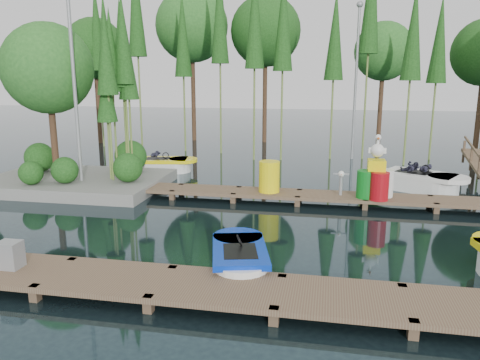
% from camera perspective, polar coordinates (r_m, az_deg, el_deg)
% --- Properties ---
extents(ground_plane, '(90.00, 90.00, 0.00)m').
position_cam_1_polar(ground_plane, '(12.97, -2.60, -5.13)').
color(ground_plane, '#1B2D33').
extents(near_dock, '(18.00, 1.50, 0.50)m').
position_cam_1_polar(near_dock, '(8.87, -9.58, -12.35)').
color(near_dock, brown).
rests_on(near_dock, ground).
extents(far_dock, '(15.00, 1.20, 0.50)m').
position_cam_1_polar(far_dock, '(15.10, 3.31, -1.67)').
color(far_dock, brown).
rests_on(far_dock, ground).
extents(island, '(6.20, 4.20, 6.75)m').
position_cam_1_polar(island, '(17.88, -20.39, 9.38)').
color(island, gray).
rests_on(island, ground).
extents(tree_screen, '(34.42, 18.53, 10.31)m').
position_cam_1_polar(tree_screen, '(23.24, -1.48, 17.96)').
color(tree_screen, '#472E1E').
rests_on(tree_screen, ground).
extents(lamp_island, '(0.30, 0.30, 7.25)m').
position_cam_1_polar(lamp_island, '(16.78, -19.70, 12.96)').
color(lamp_island, gray).
rests_on(lamp_island, ground).
extents(lamp_rear, '(0.30, 0.30, 7.25)m').
position_cam_1_polar(lamp_rear, '(23.03, 14.01, 13.03)').
color(lamp_rear, gray).
rests_on(lamp_rear, ground).
extents(boat_blue, '(1.64, 2.61, 0.81)m').
position_cam_1_polar(boat_blue, '(9.80, -0.06, -9.67)').
color(boat_blue, white).
rests_on(boat_blue, ground).
extents(boat_yellow_far, '(2.83, 1.65, 1.33)m').
position_cam_1_polar(boat_yellow_far, '(19.88, -9.31, 1.82)').
color(boat_yellow_far, white).
rests_on(boat_yellow_far, ground).
extents(boat_white_far, '(3.26, 2.64, 1.41)m').
position_cam_1_polar(boat_white_far, '(17.59, 21.17, -0.17)').
color(boat_white_far, white).
rests_on(boat_white_far, ground).
extents(utility_cabinet, '(0.43, 0.36, 0.53)m').
position_cam_1_polar(utility_cabinet, '(10.19, -26.27, -8.17)').
color(utility_cabinet, gray).
rests_on(utility_cabinet, near_dock).
extents(yellow_barrel, '(0.66, 0.66, 0.99)m').
position_cam_1_polar(yellow_barrel, '(14.96, 3.58, 0.42)').
color(yellow_barrel, '#FFE90D').
rests_on(yellow_barrel, far_dock).
extents(drum_cluster, '(1.12, 1.03, 1.94)m').
position_cam_1_polar(drum_cluster, '(14.75, 16.31, 0.05)').
color(drum_cluster, '#0D751C').
rests_on(drum_cluster, far_dock).
extents(seagull_post, '(0.48, 0.26, 0.77)m').
position_cam_1_polar(seagull_post, '(14.84, 12.23, 0.14)').
color(seagull_post, gray).
rests_on(seagull_post, far_dock).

